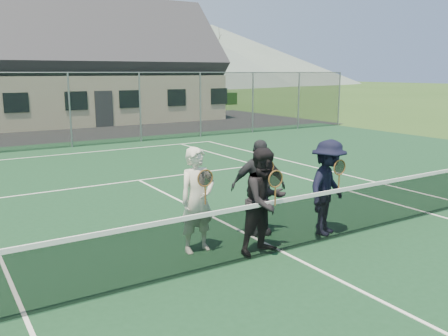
{
  "coord_description": "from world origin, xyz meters",
  "views": [
    {
      "loc": [
        -4.89,
        -5.92,
        3.04
      ],
      "look_at": [
        -0.23,
        1.5,
        1.25
      ],
      "focal_mm": 38.0,
      "sensor_mm": 36.0,
      "label": 1
    }
  ],
  "objects_px": {
    "player_b": "(265,201)",
    "player_d": "(328,188)",
    "tennis_net": "(283,223)",
    "clubhouse": "(89,56)",
    "player_c": "(258,187)",
    "player_a": "(197,200)"
  },
  "relations": [
    {
      "from": "player_b",
      "to": "player_d",
      "type": "distance_m",
      "value": 1.56
    },
    {
      "from": "tennis_net",
      "to": "player_b",
      "type": "relative_size",
      "value": 6.49
    },
    {
      "from": "tennis_net",
      "to": "clubhouse",
      "type": "xyz_separation_m",
      "value": [
        4.0,
        24.0,
        3.45
      ]
    },
    {
      "from": "tennis_net",
      "to": "clubhouse",
      "type": "distance_m",
      "value": 24.57
    },
    {
      "from": "player_b",
      "to": "player_c",
      "type": "relative_size",
      "value": 1.0
    },
    {
      "from": "player_a",
      "to": "player_c",
      "type": "relative_size",
      "value": 1.0
    },
    {
      "from": "clubhouse",
      "to": "player_b",
      "type": "xyz_separation_m",
      "value": [
        -4.26,
        -23.83,
        -3.07
      ]
    },
    {
      "from": "clubhouse",
      "to": "player_a",
      "type": "relative_size",
      "value": 8.67
    },
    {
      "from": "clubhouse",
      "to": "player_c",
      "type": "height_order",
      "value": "clubhouse"
    },
    {
      "from": "clubhouse",
      "to": "player_a",
      "type": "distance_m",
      "value": 23.95
    },
    {
      "from": "clubhouse",
      "to": "player_c",
      "type": "xyz_separation_m",
      "value": [
        -3.78,
        -22.99,
        -3.07
      ]
    },
    {
      "from": "player_d",
      "to": "player_a",
      "type": "bearing_deg",
      "value": 168.06
    },
    {
      "from": "player_a",
      "to": "player_d",
      "type": "distance_m",
      "value": 2.54
    },
    {
      "from": "player_c",
      "to": "player_b",
      "type": "bearing_deg",
      "value": -119.52
    },
    {
      "from": "tennis_net",
      "to": "player_a",
      "type": "distance_m",
      "value": 1.49
    },
    {
      "from": "player_c",
      "to": "player_d",
      "type": "xyz_separation_m",
      "value": [
        1.08,
        -0.71,
        -0.0
      ]
    },
    {
      "from": "player_c",
      "to": "player_d",
      "type": "height_order",
      "value": "same"
    },
    {
      "from": "tennis_net",
      "to": "player_b",
      "type": "bearing_deg",
      "value": 146.24
    },
    {
      "from": "tennis_net",
      "to": "player_b",
      "type": "distance_m",
      "value": 0.49
    },
    {
      "from": "clubhouse",
      "to": "player_a",
      "type": "height_order",
      "value": "clubhouse"
    },
    {
      "from": "tennis_net",
      "to": "player_c",
      "type": "distance_m",
      "value": 1.1
    },
    {
      "from": "tennis_net",
      "to": "player_c",
      "type": "xyz_separation_m",
      "value": [
        0.22,
        1.01,
        0.38
      ]
    }
  ]
}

